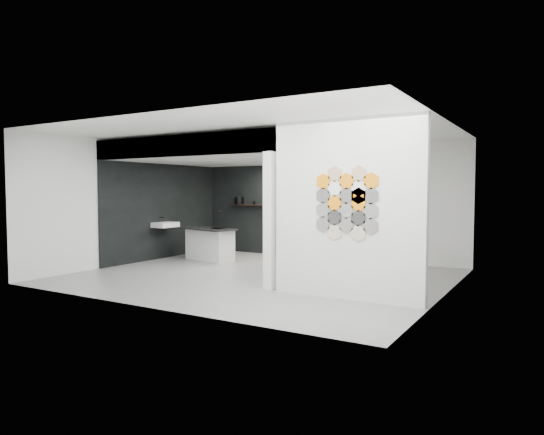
{
  "coord_description": "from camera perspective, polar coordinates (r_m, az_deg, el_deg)",
  "views": [
    {
      "loc": [
        5.06,
        -8.03,
        1.7
      ],
      "look_at": [
        0.1,
        0.3,
        1.15
      ],
      "focal_mm": 32.0,
      "sensor_mm": 36.0,
      "label": 1
    }
  ],
  "objects": [
    {
      "name": "bay_clad_left",
      "position": [
        12.43,
        -12.6,
        0.75
      ],
      "size": [
        0.04,
        4.0,
        2.35
      ],
      "primitive_type": "cube",
      "color": "black",
      "rests_on": "floor"
    },
    {
      "name": "wall_basin",
      "position": [
        12.15,
        -12.43,
        -0.84
      ],
      "size": [
        0.4,
        0.6,
        0.12
      ],
      "primitive_type": "cube",
      "color": "silver",
      "rests_on": "bay_clad_left"
    },
    {
      "name": "partition_panel",
      "position": [
        7.59,
        8.81,
        0.94
      ],
      "size": [
        2.45,
        0.15,
        2.8
      ],
      "primitive_type": "cube",
      "color": "silver",
      "rests_on": "floor"
    },
    {
      "name": "glass_bowl",
      "position": [
        11.96,
        6.5,
        1.65
      ],
      "size": [
        0.17,
        0.17,
        0.1
      ],
      "primitive_type": "cylinder",
      "rotation": [
        0.0,
        0.0,
        0.21
      ],
      "color": "gray",
      "rests_on": "display_shelf"
    },
    {
      "name": "fascia_beam",
      "position": [
        9.58,
        -11.11,
        8.28
      ],
      "size": [
        4.4,
        0.16,
        0.4
      ],
      "primitive_type": "cube",
      "color": "silver",
      "rests_on": "corner_column"
    },
    {
      "name": "display_shelf",
      "position": [
        12.57,
        0.88,
        1.42
      ],
      "size": [
        3.0,
        0.15,
        0.04
      ],
      "primitive_type": "cube",
      "color": "black",
      "rests_on": "bay_clad_back"
    },
    {
      "name": "hex_tile_cluster",
      "position": [
        7.49,
        8.81,
        1.72
      ],
      "size": [
        1.04,
        0.02,
        1.16
      ],
      "color": "#66635E",
      "rests_on": "partition_panel"
    },
    {
      "name": "kitchen_island",
      "position": [
        11.81,
        -7.36,
        -3.07
      ],
      "size": [
        1.61,
        0.99,
        1.2
      ],
      "rotation": [
        0.0,
        0.0,
        -0.24
      ],
      "color": "silver",
      "rests_on": "floor"
    },
    {
      "name": "corner_column",
      "position": [
        8.23,
        -0.32,
        -0.41
      ],
      "size": [
        0.16,
        0.16,
        2.35
      ],
      "primitive_type": "cube",
      "color": "silver",
      "rests_on": "floor"
    },
    {
      "name": "bottle_dark",
      "position": [
        12.69,
        -0.04,
        1.93
      ],
      "size": [
        0.07,
        0.07,
        0.18
      ],
      "primitive_type": "cylinder",
      "rotation": [
        0.0,
        0.0,
        -0.03
      ],
      "color": "black",
      "rests_on": "display_shelf"
    },
    {
      "name": "bulkhead",
      "position": [
        11.08,
        -4.42,
        7.64
      ],
      "size": [
        4.4,
        4.0,
        0.4
      ],
      "primitive_type": "cube",
      "color": "silver",
      "rests_on": "corner_column"
    },
    {
      "name": "floor",
      "position": [
        9.64,
        -1.43,
        -6.94
      ],
      "size": [
        7.0,
        6.0,
        0.01
      ],
      "primitive_type": "cube",
      "color": "slate"
    },
    {
      "name": "bay_clad_back",
      "position": [
        12.72,
        0.73,
        0.88
      ],
      "size": [
        4.4,
        0.04,
        2.35
      ],
      "primitive_type": "cube",
      "color": "black",
      "rests_on": "floor"
    },
    {
      "name": "kettle",
      "position": [
        12.19,
        4.13,
        1.87
      ],
      "size": [
        0.26,
        0.26,
        0.18
      ],
      "primitive_type": "ellipsoid",
      "rotation": [
        0.0,
        0.0,
        0.35
      ],
      "color": "black",
      "rests_on": "display_shelf"
    },
    {
      "name": "utensil_cup",
      "position": [
        12.98,
        -2.16,
        1.77
      ],
      "size": [
        0.09,
        0.09,
        0.09
      ],
      "primitive_type": "cylinder",
      "rotation": [
        0.0,
        0.0,
        0.23
      ],
      "color": "black",
      "rests_on": "display_shelf"
    },
    {
      "name": "stockpot",
      "position": [
        13.25,
        -3.87,
        2.02
      ],
      "size": [
        0.28,
        0.28,
        0.19
      ],
      "primitive_type": "cylinder",
      "rotation": [
        0.0,
        0.0,
        0.21
      ],
      "color": "black",
      "rests_on": "display_shelf"
    },
    {
      "name": "glass_vase",
      "position": [
        11.96,
        6.51,
        1.76
      ],
      "size": [
        0.11,
        0.11,
        0.15
      ],
      "primitive_type": "cylinder",
      "rotation": [
        0.0,
        0.0,
        -0.04
      ],
      "color": "gray",
      "rests_on": "display_shelf"
    }
  ]
}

